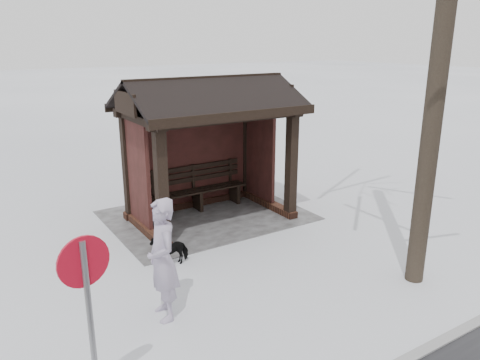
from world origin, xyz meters
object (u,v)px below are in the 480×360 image
Objects in this scene: bus_shelter at (205,120)px; dog at (170,250)px; pedestrian at (163,260)px; road_sign at (87,289)px.

dog is at bearing 45.31° from bus_shelter.
pedestrian is 0.86× the size of road_sign.
bus_shelter is 5.89m from road_sign.
road_sign reaches higher than pedestrian.
bus_shelter is 5.72× the size of dog.
pedestrian is at bearing 52.71° from bus_shelter.
dog is (-0.74, -1.47, -0.62)m from pedestrian.
road_sign is at bearing -34.15° from dog.
pedestrian is at bearing -24.45° from dog.
dog is at bearing -136.80° from road_sign.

